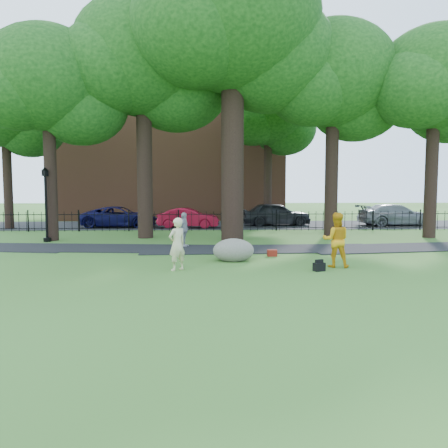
{
  "coord_description": "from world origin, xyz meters",
  "views": [
    {
      "loc": [
        -1.25,
        -14.53,
        2.65
      ],
      "look_at": [
        -0.61,
        2.0,
        1.26
      ],
      "focal_mm": 35.0,
      "sensor_mm": 36.0,
      "label": 1
    }
  ],
  "objects_px": {
    "lamppost": "(46,205)",
    "red_sedan": "(188,218)",
    "big_tree": "(235,31)",
    "woman": "(177,244)",
    "man": "(336,240)",
    "boulder": "(233,249)"
  },
  "relations": [
    {
      "from": "lamppost",
      "to": "red_sedan",
      "type": "distance_m",
      "value": 9.64
    },
    {
      "from": "lamppost",
      "to": "red_sedan",
      "type": "bearing_deg",
      "value": 70.17
    },
    {
      "from": "big_tree",
      "to": "lamppost",
      "type": "xyz_separation_m",
      "value": [
        -9.22,
        -0.1,
        -8.36
      ]
    },
    {
      "from": "woman",
      "to": "boulder",
      "type": "relative_size",
      "value": 1.14
    },
    {
      "from": "woman",
      "to": "man",
      "type": "relative_size",
      "value": 0.93
    },
    {
      "from": "woman",
      "to": "lamppost",
      "type": "xyz_separation_m",
      "value": [
        -6.87,
        7.66,
        0.93
      ]
    },
    {
      "from": "big_tree",
      "to": "red_sedan",
      "type": "height_order",
      "value": "big_tree"
    },
    {
      "from": "man",
      "to": "red_sedan",
      "type": "xyz_separation_m",
      "value": [
        -5.5,
        14.22,
        -0.26
      ]
    },
    {
      "from": "woman",
      "to": "lamppost",
      "type": "distance_m",
      "value": 10.33
    },
    {
      "from": "man",
      "to": "red_sedan",
      "type": "height_order",
      "value": "man"
    },
    {
      "from": "big_tree",
      "to": "woman",
      "type": "distance_m",
      "value": 12.34
    },
    {
      "from": "boulder",
      "to": "woman",
      "type": "bearing_deg",
      "value": -137.41
    },
    {
      "from": "big_tree",
      "to": "woman",
      "type": "height_order",
      "value": "big_tree"
    },
    {
      "from": "woman",
      "to": "boulder",
      "type": "distance_m",
      "value": 2.63
    },
    {
      "from": "big_tree",
      "to": "woman",
      "type": "bearing_deg",
      "value": -106.83
    },
    {
      "from": "lamppost",
      "to": "red_sedan",
      "type": "relative_size",
      "value": 0.92
    },
    {
      "from": "boulder",
      "to": "red_sedan",
      "type": "relative_size",
      "value": 0.37
    },
    {
      "from": "boulder",
      "to": "red_sedan",
      "type": "bearing_deg",
      "value": 99.61
    },
    {
      "from": "big_tree",
      "to": "woman",
      "type": "xyz_separation_m",
      "value": [
        -2.35,
        -7.76,
        -9.3
      ]
    },
    {
      "from": "woman",
      "to": "red_sedan",
      "type": "height_order",
      "value": "woman"
    },
    {
      "from": "big_tree",
      "to": "red_sedan",
      "type": "relative_size",
      "value": 3.62
    },
    {
      "from": "woman",
      "to": "boulder",
      "type": "height_order",
      "value": "woman"
    }
  ]
}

